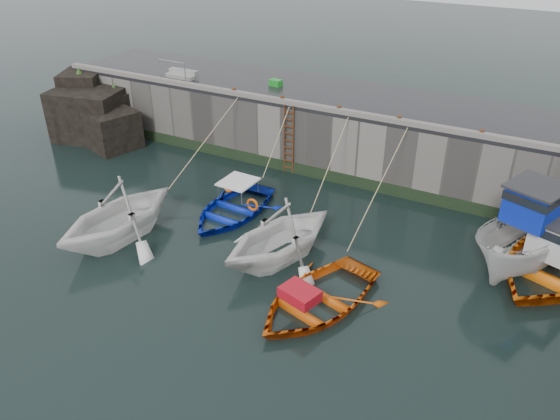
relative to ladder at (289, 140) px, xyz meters
The scene contains 24 objects.
ground 10.24m from the ladder, 78.60° to the right, with size 120.00×120.00×0.00m, color black.
quay_back 3.27m from the ladder, 52.28° to the left, with size 30.00×5.00×3.00m, color slate.
road_back 3.59m from the ladder, 52.28° to the left, with size 30.00×5.00×0.16m, color black.
kerb_back 2.62m from the ladder, ahead, with size 30.00×0.30×0.20m, color slate.
algae_back 2.41m from the ladder, ahead, with size 30.00×0.08×0.50m, color black.
rock_outcrop 10.95m from the ladder, behind, with size 5.85×4.24×3.41m.
ladder is the anchor object (origin of this frame).
boat_near_white 8.60m from the ladder, 110.54° to the right, with size 4.37×5.06×2.67m, color white.
boat_near_white_rope 4.29m from the ladder, 138.06° to the right, with size 0.04×6.08×3.10m, color tan, non-canonical shape.
boat_near_blue 4.73m from the ladder, 93.23° to the right, with size 3.22×4.51×0.93m, color #0C25BB.
boat_near_blue_rope 1.86m from the ladder, 105.09° to the right, with size 0.04×3.30×3.10m, color tan, non-canonical shape.
boat_near_blacktrim 7.12m from the ladder, 65.43° to the right, with size 4.14×4.80×2.53m, color white.
boat_near_blacktrim_rope 3.79m from the ladder, 32.85° to the right, with size 0.04×4.69×3.10m, color tan, non-canonical shape.
boat_near_navy 9.61m from the ladder, 57.53° to the right, with size 3.45×4.83×1.00m, color #D7530B.
boat_near_navy_rope 5.98m from the ladder, 28.00° to the right, with size 0.04×6.16×3.10m, color tan, non-canonical shape.
boat_far_white 10.88m from the ladder, 13.90° to the right, with size 4.22×6.37×5.30m.
boat_far_orange 11.83m from the ladder, 12.66° to the right, with size 6.38×7.49×4.32m.
fish_crate 3.47m from the ladder, 129.23° to the left, with size 0.57×0.38×0.30m, color #198C24.
railing 7.10m from the ladder, 168.83° to the left, with size 1.60×1.05×1.00m.
bollard_a 3.47m from the ladder, behind, with size 0.18×0.18×0.28m, color #3F1E0F.
bollard_b 1.81m from the ladder, 146.14° to the left, with size 0.18×0.18×0.28m, color #3F1E0F.
bollard_c 2.81m from the ladder, ahead, with size 0.18×0.18×0.28m, color #3F1E0F.
bollard_d 5.11m from the ladder, ahead, with size 0.18×0.18×0.28m, color #3F1E0F.
bollard_e 8.19m from the ladder, ahead, with size 0.18×0.18×0.28m, color #3F1E0F.
Camera 1 is at (8.30, -10.35, 11.04)m, focal length 35.00 mm.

